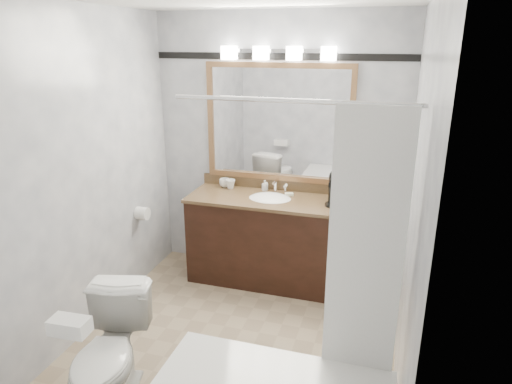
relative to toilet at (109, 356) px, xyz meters
The scene contains 13 objects.
room 1.32m from the toilet, 57.04° to the left, with size 2.42×2.62×2.52m.
vanity 1.93m from the toilet, 73.76° to the left, with size 1.53×0.58×0.97m.
mirror 2.46m from the toilet, 75.71° to the left, with size 1.40×0.04×1.10m.
vanity_light_bar 2.76m from the toilet, 75.34° to the left, with size 1.02×0.14×0.12m.
accent_stripe 2.79m from the toilet, 75.78° to the left, with size 2.40×0.01×0.06m, color black.
tp_roll 1.65m from the toilet, 111.92° to the left, with size 0.12×0.12×0.11m, color white.
toilet is the anchor object (origin of this frame).
tissue_box 0.50m from the toilet, 90.00° to the right, with size 0.21×0.12×0.09m, color white.
coffee_maker 2.27m from the toilet, 58.47° to the left, with size 0.16×0.21×0.32m.
cup_left 2.11m from the toilet, 89.47° to the left, with size 0.11×0.11×0.08m, color white.
cup_right 2.08m from the toilet, 87.48° to the left, with size 0.09×0.09×0.09m, color white.
soap_bottle_a 2.16m from the toilet, 78.14° to the left, with size 0.05×0.05×0.10m, color white.
soap_bar 2.14m from the toilet, 70.60° to the left, with size 0.08×0.05×0.02m, color beige.
Camera 1 is at (1.03, -2.83, 2.25)m, focal length 32.00 mm.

